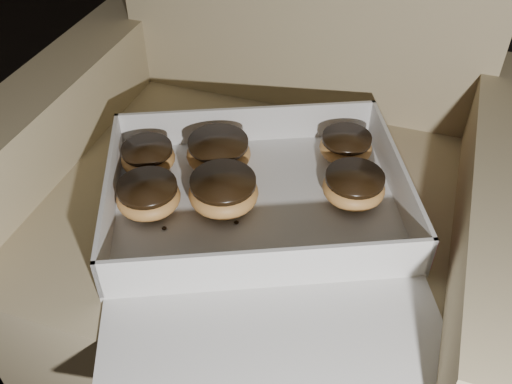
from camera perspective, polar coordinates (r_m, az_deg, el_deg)
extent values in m
cube|color=#92855D|center=(1.02, -0.03, -7.52)|extent=(0.65, 0.65, 0.38)
cube|color=#92855D|center=(1.10, -17.58, -0.65)|extent=(0.11, 0.65, 0.50)
cube|color=#92855D|center=(0.96, 20.53, -9.62)|extent=(0.11, 0.65, 0.50)
cube|color=silver|center=(0.85, 0.00, -1.21)|extent=(0.52, 0.46, 0.01)
cube|color=silver|center=(0.95, -0.88, 6.80)|extent=(0.39, 0.18, 0.06)
cube|color=silver|center=(0.72, 1.16, -7.60)|extent=(0.39, 0.18, 0.06)
cube|color=silver|center=(0.84, -14.38, -0.28)|extent=(0.13, 0.29, 0.06)
cube|color=silver|center=(0.87, 13.91, 1.43)|extent=(0.13, 0.29, 0.06)
cube|color=#BB4B64|center=(0.87, 14.19, 1.45)|extent=(0.13, 0.29, 0.05)
cube|color=silver|center=(0.69, 1.96, -15.32)|extent=(0.45, 0.33, 0.01)
ellipsoid|color=#C78045|center=(0.91, -10.72, 3.33)|extent=(0.08, 0.08, 0.04)
cylinder|color=black|center=(0.90, -10.86, 4.21)|extent=(0.08, 0.08, 0.01)
ellipsoid|color=#C78045|center=(0.90, -3.75, 3.83)|extent=(0.10, 0.10, 0.05)
cylinder|color=black|center=(0.89, -3.81, 4.91)|extent=(0.09, 0.09, 0.01)
ellipsoid|color=#C78045|center=(0.93, 8.95, 4.43)|extent=(0.08, 0.08, 0.04)
cylinder|color=black|center=(0.92, 9.07, 5.31)|extent=(0.08, 0.08, 0.01)
ellipsoid|color=#C78045|center=(0.85, 9.73, 0.42)|extent=(0.09, 0.09, 0.04)
cylinder|color=black|center=(0.84, 9.88, 1.42)|extent=(0.09, 0.09, 0.01)
ellipsoid|color=#C78045|center=(0.84, -10.69, -0.53)|extent=(0.09, 0.09, 0.04)
cylinder|color=black|center=(0.82, -10.86, 0.47)|extent=(0.09, 0.09, 0.01)
ellipsoid|color=#C78045|center=(0.83, -3.27, -0.09)|extent=(0.10, 0.10, 0.05)
cylinder|color=black|center=(0.81, -3.33, 1.04)|extent=(0.09, 0.09, 0.01)
ellipsoid|color=black|center=(0.81, -1.98, -3.06)|extent=(0.01, 0.01, 0.00)
ellipsoid|color=black|center=(0.75, -2.90, -8.32)|extent=(0.01, 0.01, 0.00)
ellipsoid|color=black|center=(0.76, -4.82, -7.46)|extent=(0.01, 0.01, 0.00)
ellipsoid|color=black|center=(0.81, -9.17, -3.59)|extent=(0.01, 0.01, 0.00)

